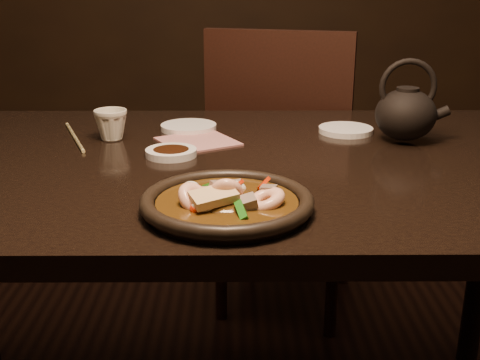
{
  "coord_description": "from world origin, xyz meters",
  "views": [
    {
      "loc": [
        0.02,
        -1.17,
        1.1
      ],
      "look_at": [
        0.03,
        -0.29,
        0.8
      ],
      "focal_mm": 45.0,
      "sensor_mm": 36.0,
      "label": 1
    }
  ],
  "objects_px": {
    "plate": "(227,203)",
    "tea_cup": "(111,124)",
    "chair": "(285,166)",
    "teapot": "(406,112)",
    "table": "(225,193)"
  },
  "relations": [
    {
      "from": "tea_cup",
      "to": "chair",
      "type": "bearing_deg",
      "value": 49.97
    },
    {
      "from": "plate",
      "to": "chair",
      "type": "bearing_deg",
      "value": 79.93
    },
    {
      "from": "tea_cup",
      "to": "teapot",
      "type": "height_order",
      "value": "teapot"
    },
    {
      "from": "chair",
      "to": "plate",
      "type": "height_order",
      "value": "chair"
    },
    {
      "from": "teapot",
      "to": "chair",
      "type": "bearing_deg",
      "value": 116.39
    },
    {
      "from": "table",
      "to": "plate",
      "type": "xyz_separation_m",
      "value": [
        0.01,
        -0.29,
        0.09
      ]
    },
    {
      "from": "chair",
      "to": "tea_cup",
      "type": "xyz_separation_m",
      "value": [
        -0.44,
        -0.52,
        0.27
      ]
    },
    {
      "from": "table",
      "to": "plate",
      "type": "bearing_deg",
      "value": -88.18
    },
    {
      "from": "plate",
      "to": "tea_cup",
      "type": "distance_m",
      "value": 0.51
    },
    {
      "from": "chair",
      "to": "plate",
      "type": "xyz_separation_m",
      "value": [
        -0.17,
        -0.96,
        0.24
      ]
    },
    {
      "from": "plate",
      "to": "teapot",
      "type": "relative_size",
      "value": 1.52
    },
    {
      "from": "table",
      "to": "chair",
      "type": "height_order",
      "value": "chair"
    },
    {
      "from": "table",
      "to": "chair",
      "type": "xyz_separation_m",
      "value": [
        0.18,
        0.66,
        -0.15
      ]
    },
    {
      "from": "table",
      "to": "plate",
      "type": "height_order",
      "value": "plate"
    },
    {
      "from": "table",
      "to": "teapot",
      "type": "height_order",
      "value": "teapot"
    }
  ]
}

